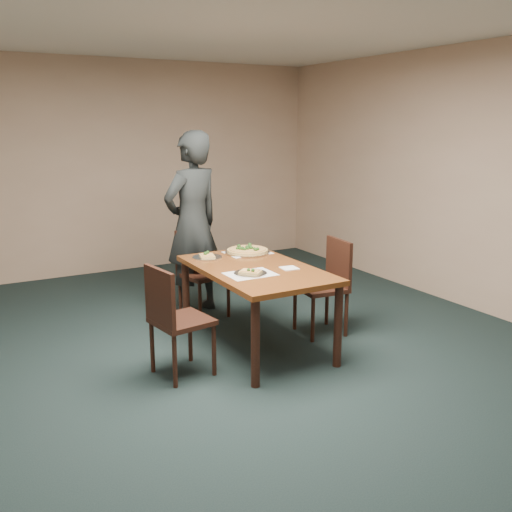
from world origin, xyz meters
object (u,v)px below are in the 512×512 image
chair_right (328,281)px  slice_plate_near (250,273)px  diner (192,224)px  slice_plate_far (207,256)px  pizza_pan (248,250)px  chair_far (199,267)px  dining_table (256,277)px  chair_left (173,315)px

chair_right → slice_plate_near: chair_right is taller
diner → slice_plate_far: 0.71m
diner → pizza_pan: 0.75m
chair_far → slice_plate_far: size_ratio=3.25×
chair_right → slice_plate_far: bearing=-111.4°
dining_table → diner: size_ratio=0.78×
dining_table → slice_plate_near: (-0.16, -0.19, 0.11)m
pizza_pan → chair_right: bearing=-41.3°
chair_right → diner: bearing=-137.6°
pizza_pan → slice_plate_near: (-0.36, -0.71, -0.01)m
chair_right → slice_plate_near: size_ratio=3.25×
chair_right → slice_plate_far: 1.18m
chair_far → diner: bearing=87.0°
diner → dining_table: bearing=76.4°
chair_left → slice_plate_near: 0.75m
diner → slice_plate_far: bearing=60.3°
pizza_pan → chair_far: bearing=116.6°
chair_far → slice_plate_near: 1.29m
chair_right → slice_plate_far: chair_right is taller
chair_left → pizza_pan: 1.32m
dining_table → chair_right: 0.81m
chair_right → chair_far: bearing=-135.3°
dining_table → slice_plate_far: (-0.23, 0.53, 0.10)m
dining_table → chair_far: chair_far is taller
chair_far → slice_plate_near: size_ratio=3.25×
chair_left → chair_right: bearing=-91.5°
chair_left → slice_plate_far: 1.01m
slice_plate_far → pizza_pan: bearing=-0.2°
chair_left → chair_right: 1.67m
slice_plate_far → dining_table: bearing=-66.6°
chair_far → diner: (-0.02, 0.11, 0.44)m
slice_plate_near → slice_plate_far: (-0.07, 0.72, -0.00)m
dining_table → chair_left: chair_left is taller
diner → slice_plate_near: (-0.07, -1.38, -0.19)m
dining_table → chair_left: size_ratio=1.65×
chair_left → diner: 1.66m
dining_table → chair_far: size_ratio=1.65×
chair_far → pizza_pan: 0.67m
dining_table → slice_plate_near: slice_plate_near is taller
slice_plate_far → chair_right: bearing=-27.1°
chair_far → pizza_pan: bearing=-74.7°
dining_table → slice_plate_near: bearing=-130.3°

